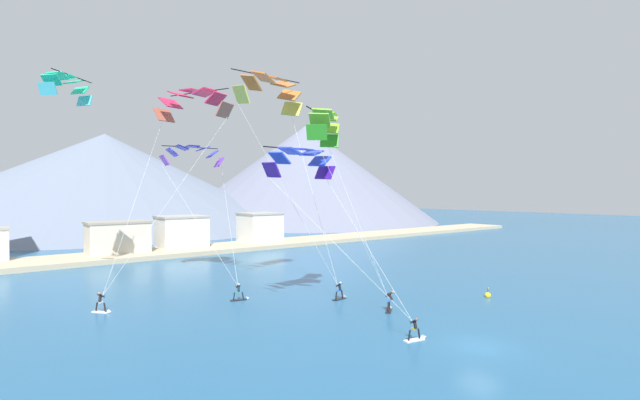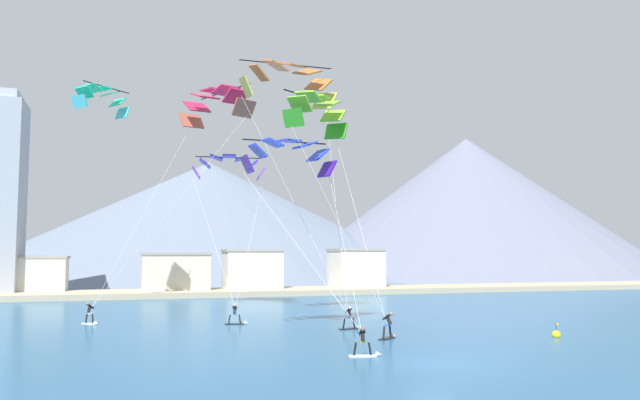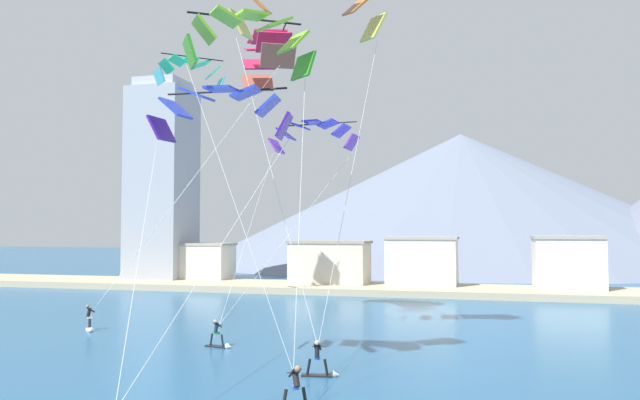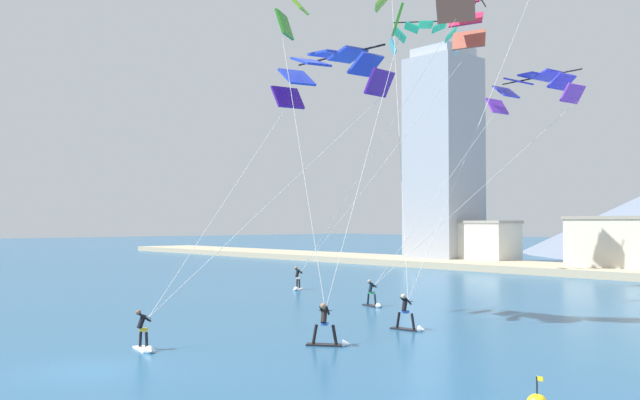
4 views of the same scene
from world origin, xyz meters
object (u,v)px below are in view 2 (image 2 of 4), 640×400
(kitesurfer_mid_center, at_px, (367,348))
(parafoil_kite_far_left, at_px, (290,79))
(kitesurfer_far_left, at_px, (352,322))
(parafoil_kite_near_trail, at_px, (317,110))
(kitesurfer_near_lead, at_px, (91,318))
(race_marker_buoy, at_px, (556,335))
(kitesurfer_far_right, at_px, (238,319))
(parafoil_kite_far_right, at_px, (229,164))
(parafoil_kite_mid_center, at_px, (289,153))
(parafoil_kite_near_lead, at_px, (216,102))
(parafoil_kite_distant_high_outer, at_px, (102,97))
(kitesurfer_near_trail, at_px, (389,330))

(kitesurfer_mid_center, bearing_deg, parafoil_kite_far_left, 88.74)
(kitesurfer_far_left, height_order, parafoil_kite_near_trail, parafoil_kite_near_trail)
(kitesurfer_near_lead, distance_m, parafoil_kite_far_left, 24.76)
(race_marker_buoy, bearing_deg, parafoil_kite_near_trail, 155.76)
(kitesurfer_far_right, xyz_separation_m, parafoil_kite_far_right, (1.34, 14.69, 13.91))
(kitesurfer_mid_center, height_order, kitesurfer_far_left, kitesurfer_far_left)
(parafoil_kite_far_right, bearing_deg, kitesurfer_near_lead, -136.31)
(parafoil_kite_mid_center, xyz_separation_m, race_marker_buoy, (16.02, -7.38, -12.25))
(kitesurfer_far_left, relative_size, parafoil_kite_near_lead, 0.09)
(race_marker_buoy, bearing_deg, kitesurfer_far_right, 144.81)
(kitesurfer_near_lead, bearing_deg, parafoil_kite_distant_high_outer, 91.77)
(kitesurfer_far_right, xyz_separation_m, parafoil_kite_mid_center, (2.53, -5.71, 11.98))
(race_marker_buoy, bearing_deg, parafoil_kite_far_right, 121.79)
(kitesurfer_far_left, bearing_deg, race_marker_buoy, -34.90)
(kitesurfer_far_left, xyz_separation_m, parafoil_kite_near_lead, (-8.08, 14.59, 18.87))
(kitesurfer_mid_center, xyz_separation_m, parafoil_kite_mid_center, (-1.59, 10.89, 11.98))
(kitesurfer_far_right, relative_size, parafoil_kite_mid_center, 0.15)
(kitesurfer_far_left, distance_m, parafoil_kite_far_right, 25.02)
(kitesurfer_near_trail, relative_size, parafoil_kite_near_lead, 0.09)
(parafoil_kite_near_trail, bearing_deg, kitesurfer_far_left, 25.30)
(kitesurfer_far_right, height_order, parafoil_kite_mid_center, parafoil_kite_mid_center)
(parafoil_kite_far_left, bearing_deg, kitesurfer_near_lead, 175.89)
(parafoil_kite_far_left, bearing_deg, parafoil_kite_near_lead, 126.16)
(parafoil_kite_distant_high_outer, relative_size, race_marker_buoy, 5.56)
(kitesurfer_near_trail, relative_size, parafoil_kite_near_trail, 0.12)
(kitesurfer_far_right, distance_m, race_marker_buoy, 22.71)
(parafoil_kite_near_lead, distance_m, parafoil_kite_mid_center, 16.88)
(kitesurfer_mid_center, bearing_deg, kitesurfer_far_left, 74.19)
(kitesurfer_mid_center, xyz_separation_m, kitesurfer_far_right, (-4.13, 16.60, 0.00))
(kitesurfer_near_lead, bearing_deg, kitesurfer_far_left, -25.12)
(parafoil_kite_far_right, height_order, race_marker_buoy, parafoil_kite_far_right)
(kitesurfer_mid_center, distance_m, kitesurfer_far_right, 17.10)
(kitesurfer_near_lead, relative_size, kitesurfer_mid_center, 0.99)
(parafoil_kite_mid_center, bearing_deg, parafoil_kite_near_lead, 102.30)
(kitesurfer_far_left, bearing_deg, parafoil_kite_distant_high_outer, 128.44)
(kitesurfer_far_right, relative_size, parafoil_kite_distant_high_outer, 0.31)
(parafoil_kite_mid_center, distance_m, race_marker_buoy, 21.48)
(kitesurfer_far_right, distance_m, parafoil_kite_near_trail, 16.93)
(kitesurfer_near_trail, xyz_separation_m, kitesurfer_mid_center, (-3.81, -5.95, -0.13))
(kitesurfer_near_lead, xyz_separation_m, parafoil_kite_near_trail, (15.02, -9.88, 14.85))
(kitesurfer_far_right, height_order, race_marker_buoy, kitesurfer_far_right)
(parafoil_kite_mid_center, distance_m, parafoil_kite_far_right, 20.53)
(kitesurfer_far_right, distance_m, parafoil_kite_far_right, 20.28)
(kitesurfer_near_lead, height_order, race_marker_buoy, kitesurfer_near_lead)
(kitesurfer_near_lead, height_order, parafoil_kite_distant_high_outer, parafoil_kite_distant_high_outer)
(kitesurfer_near_trail, distance_m, parafoil_kite_distant_high_outer, 40.16)
(kitesurfer_far_right, distance_m, parafoil_kite_mid_center, 13.51)
(kitesurfer_far_left, height_order, parafoil_kite_distant_high_outer, parafoil_kite_distant_high_outer)
(kitesurfer_near_lead, height_order, kitesurfer_far_right, kitesurfer_near_lead)
(parafoil_kite_far_left, height_order, parafoil_kite_far_right, parafoil_kite_far_left)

